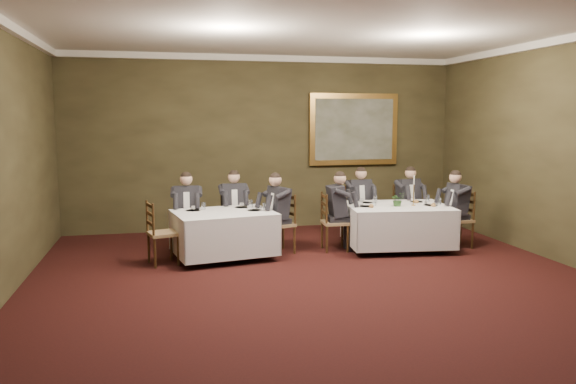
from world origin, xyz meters
name	(u,v)px	position (x,y,z in m)	size (l,w,h in m)	color
ground	(340,305)	(0.00, 0.00, 0.00)	(10.00, 10.00, 0.00)	black
ceiling	(344,8)	(0.00, 0.00, 3.50)	(8.00, 10.00, 0.10)	silver
back_wall	(265,143)	(0.00, 5.00, 1.75)	(8.00, 0.10, 3.50)	#302A18
crown_molding	(343,14)	(0.00, 0.00, 3.44)	(8.00, 10.00, 0.12)	white
table_main	(397,223)	(1.89, 2.62, 0.45)	(1.89, 1.52, 0.67)	#321F0D
table_second	(224,231)	(-1.12, 2.61, 0.45)	(1.75, 1.45, 0.67)	#321F0D
chair_main_backleft	(358,223)	(1.52, 3.57, 0.28)	(0.47, 0.46, 1.00)	olive
diner_main_backleft	(359,212)	(1.52, 3.55, 0.51)	(0.44, 0.51, 1.35)	black
chair_main_backright	(406,222)	(2.45, 3.46, 0.28)	(0.50, 0.48, 1.00)	olive
diner_main_backright	(407,211)	(2.45, 3.45, 0.51)	(0.46, 0.53, 1.35)	black
chair_main_endleft	(334,234)	(0.78, 2.74, 0.28)	(0.45, 0.47, 1.00)	olive
diner_main_endleft	(335,221)	(0.80, 2.74, 0.51)	(0.50, 0.44, 1.35)	black
chair_main_endright	(458,231)	(2.99, 2.50, 0.28)	(0.43, 0.45, 1.00)	olive
diner_main_endright	(458,218)	(2.97, 2.50, 0.51)	(0.49, 0.43, 1.35)	black
chair_sec_backleft	(187,234)	(-1.67, 3.33, 0.28)	(0.46, 0.44, 1.00)	olive
diner_sec_backleft	(187,221)	(-1.67, 3.31, 0.51)	(0.44, 0.50, 1.35)	black
chair_sec_backright	(234,230)	(-0.85, 3.47, 0.28)	(0.44, 0.42, 1.00)	olive
diner_sec_backright	(234,217)	(-0.85, 3.46, 0.51)	(0.42, 0.48, 1.35)	black
chair_sec_endright	(280,236)	(-0.15, 2.78, 0.28)	(0.53, 0.55, 1.00)	olive
diner_sec_endright	(280,223)	(-0.16, 2.78, 0.51)	(0.58, 0.53, 1.35)	black
chair_sec_endleft	(163,246)	(-2.09, 2.44, 0.28)	(0.52, 0.53, 1.00)	olive
centerpiece	(398,199)	(1.85, 2.53, 0.89)	(0.23, 0.20, 0.26)	#2D5926
candlestick	(414,194)	(2.14, 2.54, 0.96)	(0.08, 0.08, 0.53)	#B28336
place_setting_table_main	(368,200)	(1.51, 3.06, 0.80)	(0.33, 0.31, 0.14)	white
place_setting_table_second	(196,208)	(-1.54, 2.89, 0.80)	(0.33, 0.31, 0.14)	white
painting	(354,129)	(1.89, 4.94, 2.02)	(1.92, 0.09, 1.49)	#C19646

